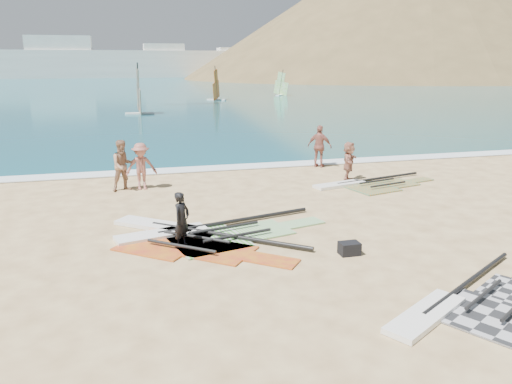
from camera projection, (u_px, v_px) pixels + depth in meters
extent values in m
plane|color=#E4C385|center=(280.00, 276.00, 11.79)|extent=(300.00, 300.00, 0.00)
cube|color=navy|center=(133.00, 80.00, 135.18)|extent=(300.00, 240.00, 0.06)
cube|color=white|center=(201.00, 170.00, 23.29)|extent=(300.00, 1.20, 0.04)
cube|color=white|center=(61.00, 64.00, 146.02)|extent=(160.00, 8.00, 8.00)
cube|color=white|center=(60.00, 57.00, 145.51)|extent=(18.00, 7.00, 12.00)
cube|color=white|center=(164.00, 61.00, 153.21)|extent=(12.00, 7.00, 10.00)
cube|color=white|center=(243.00, 62.00, 159.54)|extent=(16.00, 7.00, 9.00)
cube|color=white|center=(302.00, 59.00, 164.24)|extent=(10.00, 7.00, 11.00)
cone|color=olive|center=(415.00, 78.00, 154.40)|extent=(143.00, 143.00, 45.00)
cone|color=olive|center=(489.00, 76.00, 172.43)|extent=(70.00, 70.00, 28.00)
cube|color=#272729|center=(487.00, 317.00, 9.85)|extent=(2.47, 2.54, 0.04)
cylinder|color=black|center=(470.00, 281.00, 11.28)|extent=(3.88, 2.34, 0.11)
cylinder|color=black|center=(484.00, 294.00, 10.51)|extent=(1.62, 1.00, 0.08)
cube|color=white|center=(426.00, 315.00, 9.84)|extent=(2.31, 1.71, 0.12)
cube|color=green|center=(207.00, 240.00, 14.06)|extent=(2.46, 2.62, 0.04)
cube|color=green|center=(262.00, 230.00, 14.88)|extent=(1.85, 1.77, 0.04)
cube|color=green|center=(302.00, 223.00, 15.54)|extent=(1.45, 0.96, 0.04)
cylinder|color=black|center=(237.00, 220.00, 15.55)|extent=(4.97, 1.33, 0.12)
cylinder|color=black|center=(226.00, 227.00, 14.71)|extent=(2.06, 0.59, 0.09)
cylinder|color=black|center=(238.00, 235.00, 14.05)|extent=(2.06, 0.59, 0.09)
cube|color=white|center=(162.00, 234.00, 14.43)|extent=(2.75, 1.33, 0.12)
cube|color=orange|center=(370.00, 188.00, 19.87)|extent=(2.10, 2.24, 0.04)
cube|color=orange|center=(398.00, 184.00, 20.57)|extent=(1.57, 1.51, 0.04)
cube|color=orange|center=(419.00, 180.00, 21.14)|extent=(1.23, 0.82, 0.04)
cylinder|color=black|center=(379.00, 178.00, 21.14)|extent=(4.24, 1.14, 0.10)
cylinder|color=black|center=(377.00, 181.00, 20.43)|extent=(1.76, 0.50, 0.08)
cylinder|color=black|center=(388.00, 184.00, 19.87)|extent=(1.76, 0.50, 0.08)
cube|color=white|center=(340.00, 185.00, 20.19)|extent=(2.34, 1.14, 0.12)
cube|color=red|center=(165.00, 242.00, 13.92)|extent=(2.96, 2.99, 0.04)
cube|color=red|center=(221.00, 252.00, 13.21)|extent=(2.12, 2.11, 0.04)
cube|color=red|center=(272.00, 261.00, 12.63)|extent=(1.46, 1.36, 0.04)
cylinder|color=black|center=(228.00, 236.00, 14.21)|extent=(4.04, 3.34, 0.12)
cylinder|color=black|center=(196.00, 237.00, 13.92)|extent=(1.69, 1.41, 0.09)
cylinder|color=black|center=(181.00, 246.00, 13.23)|extent=(1.69, 1.41, 0.09)
cube|color=white|center=(156.00, 226.00, 15.20)|extent=(2.53, 2.25, 0.12)
cube|color=black|center=(349.00, 248.00, 13.04)|extent=(0.53, 0.39, 0.33)
imported|color=black|center=(182.00, 220.00, 13.41)|extent=(0.65, 0.67, 1.55)
imported|color=#A07358|center=(123.00, 166.00, 19.32)|extent=(1.14, 1.00, 1.99)
imported|color=#9F5C51|center=(141.00, 166.00, 19.50)|extent=(1.23, 0.76, 1.85)
imported|color=#A35E52|center=(320.00, 146.00, 23.63)|extent=(1.22, 1.12, 2.00)
imported|color=#B3745D|center=(349.00, 161.00, 20.99)|extent=(1.24, 1.56, 1.66)
cube|color=white|center=(140.00, 113.00, 47.29)|extent=(2.70, 0.97, 0.15)
cube|color=#FA4618|center=(139.00, 100.00, 46.96)|extent=(0.30, 3.25, 2.89)
cube|color=#FA4618|center=(138.00, 78.00, 46.46)|extent=(0.20, 1.83, 2.01)
cylinder|color=black|center=(138.00, 88.00, 46.68)|extent=(0.18, 0.92, 4.59)
cube|color=white|center=(216.00, 100.00, 64.39)|extent=(2.45, 1.72, 0.14)
cube|color=red|center=(216.00, 90.00, 64.10)|extent=(1.41, 2.64, 2.62)
cube|color=red|center=(216.00, 76.00, 63.64)|extent=(0.82, 1.50, 1.82)
cylinder|color=black|center=(216.00, 82.00, 63.84)|extent=(0.47, 0.78, 4.15)
cube|color=white|center=(281.00, 95.00, 73.12)|extent=(1.96, 1.81, 0.12)
cube|color=#64C218|center=(281.00, 88.00, 72.87)|extent=(1.71, 1.95, 2.26)
cube|color=#64C218|center=(281.00, 77.00, 72.47)|extent=(0.98, 1.12, 1.57)
cylinder|color=black|center=(281.00, 82.00, 72.65)|extent=(0.53, 0.59, 3.58)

